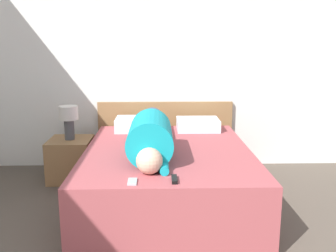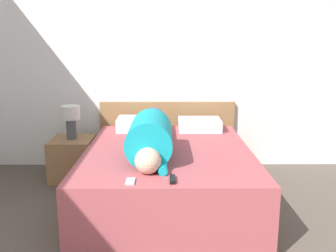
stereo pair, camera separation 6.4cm
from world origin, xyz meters
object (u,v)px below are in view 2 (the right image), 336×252
Objects in this scene: table_lamp at (71,117)px; tv_remote at (172,179)px; bed at (168,176)px; person_lying at (151,134)px; nightstand at (73,159)px; pillow_second at (199,124)px; cell_phone at (130,181)px; pillow_near_headboard at (140,124)px.

tv_remote is (1.10, -1.54, -0.16)m from table_lamp.
table_lamp is at bearing 147.45° from bed.
person_lying reaches higher than tv_remote.
tv_remote is at bearing -54.36° from nightstand.
bed is 1.35m from table_lamp.
tv_remote is at bearing -101.71° from pillow_second.
cell_phone is at bearing -111.12° from pillow_second.
table_lamp is 1.20m from person_lying.
table_lamp reaches higher than cell_phone.
pillow_near_headboard reaches higher than tv_remote.
cell_phone is (0.04, -1.65, -0.07)m from pillow_near_headboard.
nightstand is 1.03× the size of pillow_second.
cell_phone is (-0.12, -0.80, -0.16)m from person_lying.
pillow_near_headboard is (0.76, 0.09, -0.10)m from table_lamp.
person_lying reaches higher than cell_phone.
nightstand is at bearing 140.29° from person_lying.
nightstand is 1.92m from tv_remote.
nightstand is (-1.07, 0.69, -0.04)m from bed.
pillow_second is at bearing 58.71° from person_lying.
pillow_second reaches higher than bed.
table_lamp is at bearing -173.35° from pillow_near_headboard.
table_lamp is 1.90m from tv_remote.
nightstand is 0.85m from pillow_near_headboard.
pillow_second is (0.52, 0.85, -0.10)m from person_lying.
cell_phone is (0.80, -1.56, -0.16)m from table_lamp.
pillow_near_headboard is 1.66m from tv_remote.
person_lying is at bearing 103.22° from tv_remote.
nightstand is at bearing 147.45° from bed.
table_lamp is at bearing 0.00° from nightstand.
cell_phone is at bearing -175.53° from tv_remote.
pillow_near_headboard reaches higher than cell_phone.
person_lying is at bearing 81.53° from cell_phone.
pillow_near_headboard is at bearing 6.65° from nightstand.
table_lamp reaches higher than nightstand.
pillow_near_headboard is at bearing 101.96° from tv_remote.
pillow_second is at bearing 78.29° from tv_remote.
nightstand is at bearing 117.20° from cell_phone.
nightstand is 3.26× the size of tv_remote.
pillow_near_headboard reaches higher than nightstand.
table_lamp is 0.77m from pillow_near_headboard.
pillow_near_headboard is 0.68m from pillow_second.
person_lying is at bearing -121.29° from pillow_second.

